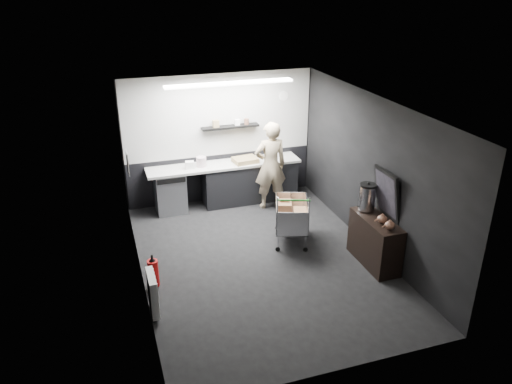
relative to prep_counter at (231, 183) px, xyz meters
name	(u,v)px	position (x,y,z in m)	size (l,w,h in m)	color
floor	(261,260)	(-0.14, -2.42, -0.46)	(5.50, 5.50, 0.00)	black
ceiling	(262,106)	(-0.14, -2.42, 2.24)	(5.50, 5.50, 0.00)	beige
wall_back	(220,138)	(-0.14, 0.33, 0.89)	(5.50, 5.50, 0.00)	black
wall_front	(340,280)	(-0.14, -5.17, 0.89)	(5.50, 5.50, 0.00)	black
wall_left	(135,205)	(-2.14, -2.42, 0.89)	(5.50, 5.50, 0.00)	black
wall_right	(372,174)	(1.86, -2.42, 0.89)	(5.50, 5.50, 0.00)	black
kitchen_wall_panel	(219,115)	(-0.14, 0.31, 1.39)	(3.95, 0.02, 1.70)	beige
dado_panel	(221,176)	(-0.14, 0.31, 0.04)	(3.95, 0.02, 1.00)	black
floating_shelf	(230,127)	(0.06, 0.20, 1.16)	(1.20, 0.22, 0.04)	black
wall_clock	(284,96)	(1.26, 0.30, 1.69)	(0.20, 0.20, 0.03)	white
poster	(128,163)	(-2.12, -1.12, 1.09)	(0.02, 0.30, 0.40)	silver
poster_red_band	(128,159)	(-2.11, -1.12, 1.16)	(0.01, 0.22, 0.10)	red
radiator	(153,293)	(-2.08, -3.32, -0.11)	(0.10, 0.50, 0.60)	white
ceiling_strip	(230,83)	(-0.14, -0.57, 2.21)	(2.40, 0.20, 0.04)	white
prep_counter	(231,183)	(0.00, 0.00, 0.00)	(3.20, 0.61, 0.90)	black
person	(270,166)	(0.72, -0.45, 0.46)	(0.67, 0.44, 1.84)	beige
shopping_cart	(291,216)	(0.60, -1.93, 0.04)	(0.86, 1.13, 1.05)	silver
sideboard	(375,234)	(1.65, -3.06, 0.07)	(0.47, 1.10, 1.65)	black
fire_extinguisher	(153,272)	(-1.99, -2.65, -0.19)	(0.17, 0.17, 0.55)	red
cardboard_box	(245,160)	(0.31, -0.05, 0.49)	(0.49, 0.37, 0.10)	#927A4E
pink_tub	(201,162)	(-0.61, 0.00, 0.54)	(0.20, 0.20, 0.20)	beige
white_container	(190,165)	(-0.86, -0.05, 0.52)	(0.17, 0.13, 0.15)	white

